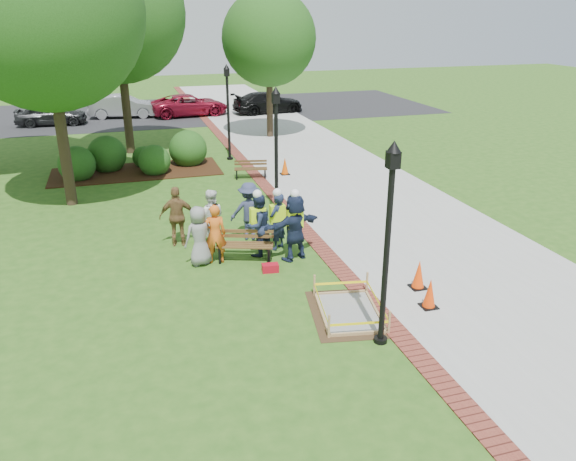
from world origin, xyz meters
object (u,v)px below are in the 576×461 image
object	(u,v)px
lamp_near	(388,232)
hivis_worker_b	(277,219)
wet_concrete_pad	(349,304)
hivis_worker_c	(258,223)
bench_near	(245,252)
hivis_worker_a	(295,225)
cone_front	(430,294)

from	to	relation	value
lamp_near	hivis_worker_b	size ratio (longest dim) A/B	2.33
wet_concrete_pad	hivis_worker_c	distance (m)	4.06
bench_near	hivis_worker_b	distance (m)	1.37
lamp_near	hivis_worker_a	world-z (taller)	lamp_near
wet_concrete_pad	hivis_worker_b	size ratio (longest dim) A/B	1.40
cone_front	hivis_worker_c	size ratio (longest dim) A/B	0.39
cone_front	hivis_worker_c	bearing A→B (deg)	126.69
cone_front	hivis_worker_c	xyz separation A→B (m)	(-3.05, 4.10, 0.59)
hivis_worker_b	lamp_near	bearing A→B (deg)	-82.31
lamp_near	cone_front	bearing A→B (deg)	30.40
wet_concrete_pad	cone_front	bearing A→B (deg)	-8.53
bench_near	cone_front	size ratio (longest dim) A/B	2.19
bench_near	cone_front	world-z (taller)	bench_near
wet_concrete_pad	hivis_worker_a	xyz separation A→B (m)	(-0.28, 3.24, 0.76)
hivis_worker_c	lamp_near	bearing A→B (deg)	-75.14
bench_near	hivis_worker_b	size ratio (longest dim) A/B	0.89
lamp_near	hivis_worker_c	xyz separation A→B (m)	(-1.35, 5.10, -1.53)
wet_concrete_pad	hivis_worker_c	xyz separation A→B (m)	(-1.18, 3.82, 0.72)
bench_near	lamp_near	size ratio (longest dim) A/B	0.38
bench_near	lamp_near	world-z (taller)	lamp_near
hivis_worker_b	hivis_worker_a	bearing A→B (deg)	-72.27
lamp_near	hivis_worker_c	bearing A→B (deg)	104.86
lamp_near	hivis_worker_a	xyz separation A→B (m)	(-0.46, 4.52, -1.48)
bench_near	hivis_worker_a	distance (m)	1.55
wet_concrete_pad	hivis_worker_a	distance (m)	3.35
hivis_worker_b	wet_concrete_pad	bearing A→B (deg)	-82.35
cone_front	hivis_worker_b	world-z (taller)	hivis_worker_b
hivis_worker_a	hivis_worker_b	size ratio (longest dim) A/B	1.11
wet_concrete_pad	hivis_worker_b	world-z (taller)	hivis_worker_b
wet_concrete_pad	lamp_near	xyz separation A→B (m)	(0.18, -1.28, 2.25)
lamp_near	hivis_worker_b	world-z (taller)	lamp_near
hivis_worker_a	hivis_worker_c	distance (m)	1.06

